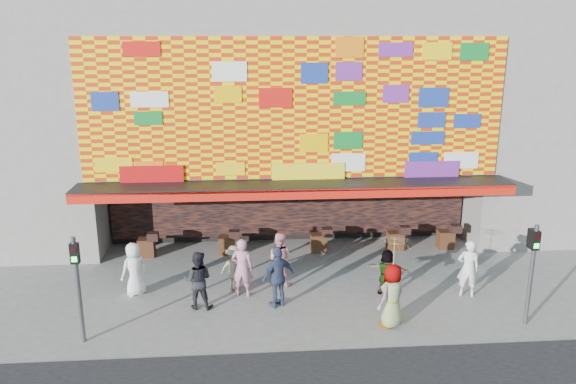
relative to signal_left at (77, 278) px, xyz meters
name	(u,v)px	position (x,y,z in m)	size (l,w,h in m)	color
ground	(305,307)	(6.20, 1.50, -1.86)	(90.00, 90.00, 0.00)	slate
shop_building	(285,105)	(6.20, 9.68, 3.37)	(15.20, 9.40, 10.00)	gray
signal_left	(77,278)	(0.00, 0.00, 0.00)	(0.22, 0.20, 3.00)	#59595B
signal_right	(532,264)	(12.40, 0.00, 0.00)	(0.22, 0.20, 3.00)	#59595B
ped_a	(134,269)	(0.88, 2.83, -0.99)	(0.85, 0.55, 1.73)	white
ped_b	(242,268)	(4.29, 2.47, -0.90)	(0.70, 0.46, 1.91)	#B9778E
ped_c	(198,280)	(2.97, 1.76, -0.96)	(0.88, 0.68, 1.81)	black
ped_d	(235,269)	(4.05, 2.84, -1.08)	(1.00, 0.58, 1.55)	gray
ped_e	(278,277)	(5.38, 1.66, -0.89)	(1.13, 0.47, 1.93)	#343F5C
ped_f	(387,272)	(8.88, 2.25, -1.11)	(1.39, 0.44, 1.50)	gray
ped_g	(392,296)	(8.51, 0.20, -0.93)	(0.91, 0.59, 1.87)	gray
ped_h	(468,268)	(11.41, 1.94, -0.93)	(0.68, 0.45, 1.86)	silver
ped_i	(279,259)	(5.51, 3.24, -0.96)	(0.88, 0.69, 1.81)	pink
parasol	(394,254)	(8.51, 0.20, 0.33)	(1.14, 1.16, 1.94)	beige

